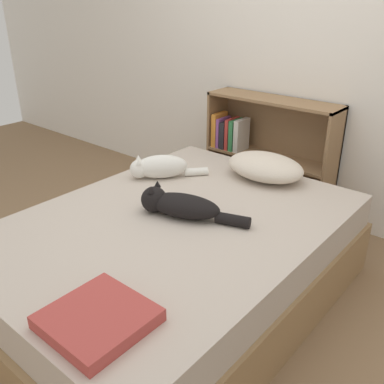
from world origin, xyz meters
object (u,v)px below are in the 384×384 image
bed (175,261)px  cat_dark (179,205)px  pillow (265,167)px  cat_light (159,167)px  bookshelf (265,151)px

bed → cat_dark: cat_dark is taller
pillow → cat_light: pillow is taller
bed → cat_light: (-0.43, 0.34, 0.32)m
bookshelf → pillow: bearing=-59.6°
bookshelf → bed: bearing=-79.3°
bed → bookshelf: 1.33m
pillow → cat_dark: size_ratio=0.87×
pillow → cat_light: 0.65m
bed → pillow: bearing=84.6°
cat_light → cat_dark: cat_dark is taller
cat_light → bookshelf: bearing=-149.9°
cat_light → bed: bearing=92.9°
bed → pillow: (0.07, 0.76, 0.33)m
bed → bookshelf: (-0.25, 1.29, 0.21)m
pillow → cat_light: (-0.50, -0.41, -0.01)m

